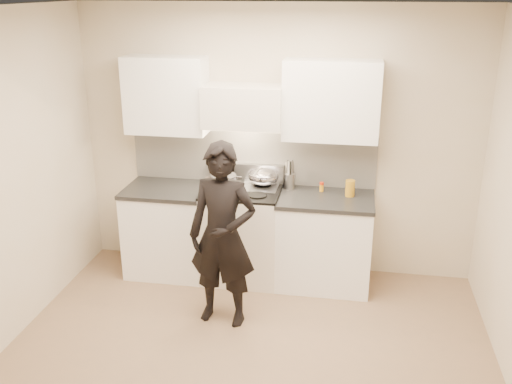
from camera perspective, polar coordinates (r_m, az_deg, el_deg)
ground_plane at (r=4.77m, az=-1.12°, el=-16.61°), size 4.00×4.00×0.00m
room_shell at (r=4.38m, az=-1.08°, el=3.50°), size 4.04×3.54×2.70m
stove at (r=5.79m, az=-1.39°, el=-4.15°), size 0.76×0.65×0.96m
counter_right at (r=5.70m, az=6.85°, el=-4.83°), size 0.92×0.67×0.92m
counter_left at (r=5.98m, az=-8.75°, el=-3.70°), size 0.82×0.67×0.92m
wok at (r=5.68m, az=0.76°, el=1.56°), size 0.32×0.38×0.26m
stock_pot at (r=5.51m, az=-3.25°, el=0.89°), size 0.35×0.28×0.16m
utensil_crock at (r=5.70m, az=3.38°, el=1.21°), size 0.11×0.11×0.29m
spice_jar at (r=5.66m, az=6.57°, el=0.53°), size 0.04×0.04×0.09m
oil_glass at (r=5.56m, az=9.39°, el=0.38°), size 0.09×0.09×0.16m
person at (r=4.90m, az=-3.36°, el=-4.39°), size 0.64×0.46×1.64m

